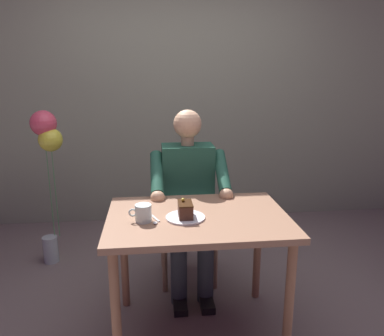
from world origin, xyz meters
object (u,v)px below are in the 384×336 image
Objects in this scene: chair at (187,211)px; dessert_spoon at (155,221)px; cake_slice at (185,209)px; dining_table at (198,231)px; balloon_display at (47,154)px; seated_person at (189,198)px; coffee_cup at (143,213)px.

chair is 0.82m from dessert_spoon.
cake_slice is 0.18m from dessert_spoon.
dining_table is 7.80× the size of cake_slice.
cake_slice is at bearing 134.10° from balloon_display.
dining_table is at bearing 137.18° from balloon_display.
dining_table is at bearing -165.48° from dessert_spoon.
seated_person is 0.66m from coffee_cup.
chair is 0.85m from coffee_cup.
dining_table is 0.79× the size of seated_person.
coffee_cup is (0.30, 0.74, 0.29)m from chair.
cake_slice is 0.10× the size of balloon_display.
chair reaches higher than coffee_cup.
chair reaches higher than cake_slice.
balloon_display reaches higher than chair.
seated_person reaches higher than cake_slice.
dessert_spoon is (0.24, 0.06, 0.10)m from dining_table.
dessert_spoon is (0.24, 0.75, 0.24)m from chair.
dining_table is 8.19× the size of coffee_cup.
balloon_display reaches higher than dessert_spoon.
chair is 6.48× the size of dessert_spoon.
coffee_cup is 0.08m from dessert_spoon.
dessert_spoon is (0.24, 0.58, 0.08)m from seated_person.
balloon_display is (1.06, -0.30, 0.40)m from chair.
dining_table is at bearing 90.00° from chair.
chair is at bearing -90.00° from seated_person.
seated_person reaches higher than dessert_spoon.
chair reaches higher than dessert_spoon.
seated_person is 1.03× the size of balloon_display.
cake_slice is at bearing 82.38° from seated_person.
cake_slice is at bearing 84.18° from chair.
dining_table is 0.17m from cake_slice.
seated_person is at bearing 90.00° from chair.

